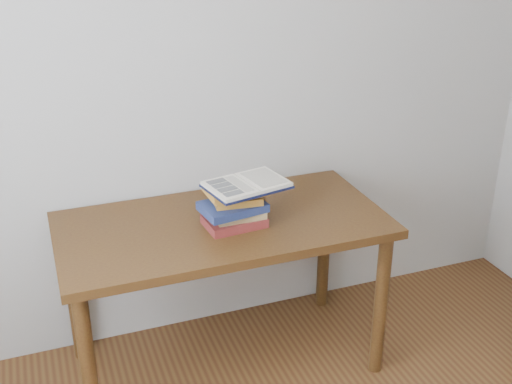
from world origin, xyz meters
name	(u,v)px	position (x,y,z in m)	size (l,w,h in m)	color
room_shell	(401,102)	(-0.08, 0.01, 1.63)	(3.54, 3.54, 2.62)	#A7A69E
desk	(223,242)	(0.02, 1.38, 0.63)	(1.36, 0.68, 0.73)	#432C10
book_stack	(235,207)	(0.06, 1.33, 0.81)	(0.28, 0.22, 0.16)	maroon
open_book	(247,185)	(0.11, 1.33, 0.90)	(0.36, 0.28, 0.03)	black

